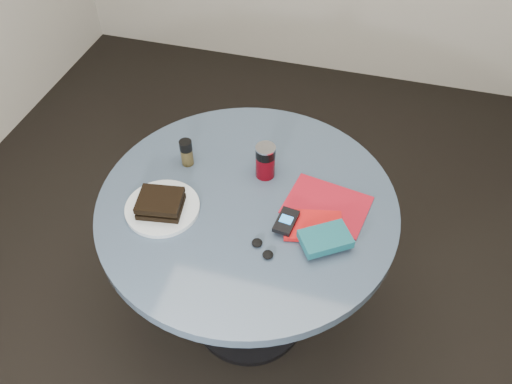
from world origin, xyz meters
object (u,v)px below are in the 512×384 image
(soda_can, at_px, (265,161))
(pepper_grinder, at_px, (187,152))
(sandwich, at_px, (160,203))
(novel, at_px, (325,239))
(mp3_player, at_px, (286,221))
(table, at_px, (248,231))
(plate, at_px, (163,208))
(magazine, at_px, (327,205))
(red_book, at_px, (313,226))
(headphones, at_px, (262,249))

(soda_can, distance_m, pepper_grinder, 0.28)
(sandwich, distance_m, novel, 0.53)
(pepper_grinder, bearing_deg, sandwich, -90.14)
(soda_can, height_order, mp3_player, soda_can)
(mp3_player, bearing_deg, table, 153.23)
(sandwich, bearing_deg, pepper_grinder, 89.86)
(plate, distance_m, magazine, 0.54)
(soda_can, distance_m, red_book, 0.29)
(table, xyz_separation_m, red_book, (0.23, -0.06, 0.18))
(plate, distance_m, headphones, 0.36)
(red_book, bearing_deg, mp3_player, 179.63)
(soda_can, height_order, pepper_grinder, soda_can)
(plate, distance_m, novel, 0.53)
(sandwich, bearing_deg, red_book, 7.30)
(magazine, distance_m, headphones, 0.28)
(mp3_player, bearing_deg, red_book, 11.66)
(novel, xyz_separation_m, mp3_player, (-0.13, 0.04, -0.01))
(table, height_order, soda_can, soda_can)
(magazine, relative_size, novel, 1.77)
(pepper_grinder, distance_m, red_book, 0.52)
(novel, relative_size, mp3_player, 1.39)
(soda_can, xyz_separation_m, novel, (0.25, -0.25, -0.03))
(headphones, bearing_deg, table, 118.80)
(red_book, relative_size, headphones, 2.02)
(pepper_grinder, bearing_deg, magazine, -7.35)
(plate, xyz_separation_m, novel, (0.53, -0.00, 0.03))
(pepper_grinder, distance_m, mp3_player, 0.45)
(plate, relative_size, soda_can, 1.90)
(red_book, height_order, novel, novel)
(soda_can, bearing_deg, novel, -44.56)
(table, bearing_deg, mp3_player, -26.77)
(plate, relative_size, red_book, 1.33)
(pepper_grinder, relative_size, red_book, 0.56)
(magazine, bearing_deg, mp3_player, -121.45)
(novel, distance_m, headphones, 0.19)
(mp3_player, bearing_deg, headphones, -113.58)
(soda_can, relative_size, mp3_player, 1.19)
(table, height_order, headphones, headphones)
(sandwich, xyz_separation_m, headphones, (0.35, -0.06, -0.03))
(table, distance_m, plate, 0.33)
(sandwich, xyz_separation_m, soda_can, (0.28, 0.25, 0.02))
(table, distance_m, soda_can, 0.27)
(sandwich, relative_size, red_book, 0.85)
(sandwich, xyz_separation_m, pepper_grinder, (0.00, 0.24, 0.01))
(table, relative_size, pepper_grinder, 9.83)
(plate, relative_size, sandwich, 1.57)
(pepper_grinder, bearing_deg, novel, -23.46)
(table, distance_m, pepper_grinder, 0.35)
(table, xyz_separation_m, plate, (-0.25, -0.11, 0.17))
(magazine, bearing_deg, headphones, -113.99)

